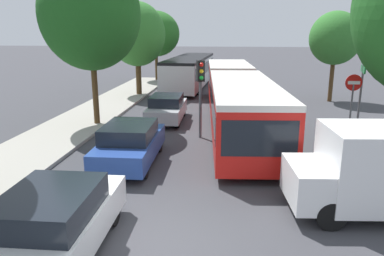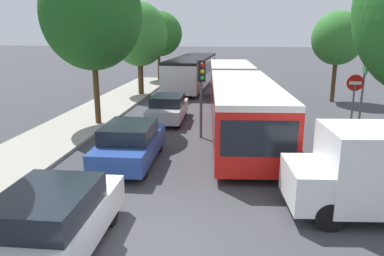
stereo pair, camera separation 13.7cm
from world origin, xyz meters
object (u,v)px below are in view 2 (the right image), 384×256
object	(u,v)px
city_bus_rear	(192,70)
queued_car_white	(51,223)
tree_left_distant	(158,35)
traffic_light	(201,82)
tree_right_mid	(336,40)
tree_left_mid	(92,17)
articulated_bus	(237,94)
queued_car_blue	(130,143)
tree_left_far	(140,36)
no_entry_sign	(354,97)
queued_car_silver	(168,108)
direction_sign_post	(364,79)

from	to	relation	value
city_bus_rear	queued_car_white	distance (m)	24.11
tree_left_distant	traffic_light	bearing A→B (deg)	-72.64
tree_right_mid	tree_left_distant	bearing A→B (deg)	147.53
tree_left_mid	tree_left_distant	xyz separation A→B (m)	(-0.44, 16.75, -1.05)
queued_car_white	tree_left_distant	xyz separation A→B (m)	(-3.49, 27.62, 3.40)
articulated_bus	tree_right_mid	distance (m)	9.37
tree_right_mid	city_bus_rear	bearing A→B (deg)	153.00
city_bus_rear	tree_right_mid	size ratio (longest dim) A/B	2.00
queued_car_blue	queued_car_white	bearing A→B (deg)	178.36
traffic_light	tree_left_mid	bearing A→B (deg)	-126.07
articulated_bus	tree_left_mid	size ratio (longest dim) A/B	2.16
articulated_bus	tree_left_distant	world-z (taller)	tree_left_distant
city_bus_rear	queued_car_blue	xyz separation A→B (m)	(-0.03, -18.35, -0.69)
queued_car_blue	traffic_light	bearing A→B (deg)	-32.55
queued_car_blue	tree_left_far	bearing A→B (deg)	11.56
queued_car_blue	no_entry_sign	bearing A→B (deg)	-65.54
queued_car_blue	tree_left_mid	xyz separation A→B (m)	(-3.10, 5.12, 4.48)
articulated_bus	traffic_light	bearing A→B (deg)	-30.21
city_bus_rear	tree_left_far	bearing A→B (deg)	147.61
queued_car_white	tree_left_distant	world-z (taller)	tree_left_distant
tree_left_distant	articulated_bus	bearing A→B (deg)	-64.32
queued_car_white	queued_car_silver	distance (m)	12.19
articulated_bus	tree_left_far	size ratio (longest dim) A/B	2.63
tree_left_distant	city_bus_rear	bearing A→B (deg)	-44.72
traffic_light	queued_car_white	bearing A→B (deg)	-33.28
queued_car_silver	direction_sign_post	world-z (taller)	direction_sign_post
queued_car_silver	city_bus_rear	bearing A→B (deg)	-0.46
queued_car_white	tree_left_far	size ratio (longest dim) A/B	0.68
city_bus_rear	no_entry_sign	world-z (taller)	no_entry_sign
traffic_light	tree_left_far	distance (m)	11.71
queued_car_white	queued_car_silver	world-z (taller)	queued_car_white
traffic_light	tree_left_distant	world-z (taller)	tree_left_distant
traffic_light	tree_right_mid	xyz separation A→B (m)	(7.78, 9.70, 1.53)
queued_car_silver	tree_left_distant	world-z (taller)	tree_left_distant
direction_sign_post	tree_right_mid	size ratio (longest dim) A/B	0.62
articulated_bus	tree_left_far	xyz separation A→B (m)	(-6.87, 7.09, 2.75)
direction_sign_post	tree_left_mid	world-z (taller)	tree_left_mid
articulated_bus	direction_sign_post	size ratio (longest dim) A/B	4.80
direction_sign_post	tree_left_distant	bearing A→B (deg)	-41.13
tree_left_far	tree_left_mid	bearing A→B (deg)	-89.69
tree_right_mid	queued_car_silver	bearing A→B (deg)	-145.02
tree_left_mid	tree_left_far	xyz separation A→B (m)	(-0.05, 8.76, -1.01)
queued_car_silver	traffic_light	bearing A→B (deg)	-146.19
traffic_light	no_entry_sign	world-z (taller)	traffic_light
queued_car_silver	queued_car_white	bearing A→B (deg)	177.73
direction_sign_post	tree_right_mid	distance (m)	8.47
city_bus_rear	queued_car_white	size ratio (longest dim) A/B	2.63
tree_left_distant	tree_left_far	bearing A→B (deg)	-87.21
tree_left_mid	tree_right_mid	xyz separation A→B (m)	(13.06, 8.16, -1.20)
queued_car_white	queued_car_silver	xyz separation A→B (m)	(0.23, 12.19, -0.07)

